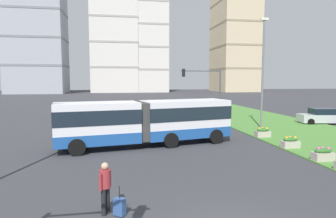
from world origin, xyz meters
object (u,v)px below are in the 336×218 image
object	(u,v)px
apartment_tower_centre	(146,39)
streetlight_median	(263,69)
pedestrian_crossing	(105,185)
rolling_suitcase	(120,206)
apartment_tower_west	(36,13)
flower_planter_2	(323,154)
apartment_tower_eastcentre	(235,37)
articulated_bus	(146,121)
flower_planter_4	(263,132)
apartment_tower_westcentre	(114,34)
traffic_light_far_right	(206,85)
flower_planter_3	(290,142)
car_silver_hatch	(322,116)

from	to	relation	value
apartment_tower_centre	streetlight_median	bearing A→B (deg)	-88.74
pedestrian_crossing	rolling_suitcase	bearing A→B (deg)	-23.96
streetlight_median	apartment_tower_west	size ratio (longest dim) A/B	0.19
flower_planter_2	apartment_tower_eastcentre	size ratio (longest dim) A/B	0.03
articulated_bus	apartment_tower_centre	world-z (taller)	apartment_tower_centre
flower_planter_4	apartment_tower_westcentre	bearing A→B (deg)	97.46
flower_planter_2	flower_planter_4	xyz separation A→B (m)	(0.00, 6.68, 0.00)
articulated_bus	streetlight_median	distance (m)	12.59
pedestrian_crossing	streetlight_median	xyz separation A→B (m)	(13.22, 14.97, 4.38)
traffic_light_far_right	apartment_tower_eastcentre	xyz separation A→B (m)	(36.70, 82.18, 17.53)
flower_planter_3	apartment_tower_westcentre	world-z (taller)	apartment_tower_westcentre
pedestrian_crossing	apartment_tower_eastcentre	world-z (taller)	apartment_tower_eastcentre
flower_planter_3	apartment_tower_eastcentre	distance (m)	102.80
car_silver_hatch	traffic_light_far_right	bearing A→B (deg)	165.83
flower_planter_3	pedestrian_crossing	bearing A→B (deg)	-146.89
car_silver_hatch	pedestrian_crossing	world-z (taller)	pedestrian_crossing
rolling_suitcase	flower_planter_4	distance (m)	15.63
flower_planter_3	flower_planter_4	distance (m)	3.64
articulated_bus	flower_planter_3	bearing A→B (deg)	-15.83
articulated_bus	apartment_tower_west	world-z (taller)	apartment_tower_west
traffic_light_far_right	pedestrian_crossing	bearing A→B (deg)	-115.72
articulated_bus	apartment_tower_west	bearing A→B (deg)	108.49
pedestrian_crossing	streetlight_median	distance (m)	20.45
flower_planter_4	streetlight_median	distance (m)	6.61
streetlight_median	apartment_tower_centre	bearing A→B (deg)	91.26
pedestrian_crossing	apartment_tower_west	size ratio (longest dim) A/B	0.03
apartment_tower_west	apartment_tower_westcentre	world-z (taller)	apartment_tower_west
car_silver_hatch	apartment_tower_eastcentre	xyz separation A→B (m)	(25.39, 85.03, 20.67)
car_silver_hatch	flower_planter_4	size ratio (longest dim) A/B	4.21
car_silver_hatch	apartment_tower_west	world-z (taller)	apartment_tower_west
pedestrian_crossing	rolling_suitcase	size ratio (longest dim) A/B	1.79
apartment_tower_west	flower_planter_3	bearing A→B (deg)	-66.88
apartment_tower_westcentre	apartment_tower_eastcentre	distance (m)	47.04
pedestrian_crossing	apartment_tower_eastcentre	xyz separation A→B (m)	(46.15, 101.80, 20.42)
flower_planter_3	apartment_tower_eastcentre	size ratio (longest dim) A/B	0.03
streetlight_median	apartment_tower_westcentre	bearing A→B (deg)	98.99
flower_planter_4	apartment_tower_eastcentre	size ratio (longest dim) A/B	0.03
apartment_tower_centre	flower_planter_2	bearing A→B (deg)	-89.96
traffic_light_far_right	apartment_tower_west	bearing A→B (deg)	115.22
flower_planter_3	flower_planter_4	size ratio (longest dim) A/B	1.00
articulated_bus	flower_planter_3	world-z (taller)	articulated_bus
apartment_tower_westcentre	flower_planter_3	bearing A→B (deg)	-82.82
flower_planter_2	apartment_tower_centre	world-z (taller)	apartment_tower_centre
rolling_suitcase	flower_planter_4	size ratio (longest dim) A/B	0.88
flower_planter_4	apartment_tower_west	distance (m)	96.31
pedestrian_crossing	flower_planter_2	size ratio (longest dim) A/B	1.58
pedestrian_crossing	apartment_tower_eastcentre	distance (m)	113.62
apartment_tower_westcentre	traffic_light_far_right	bearing A→B (deg)	-83.03
pedestrian_crossing	flower_planter_3	bearing A→B (deg)	33.11
rolling_suitcase	flower_planter_3	xyz separation A→B (m)	(10.87, 7.58, 0.11)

